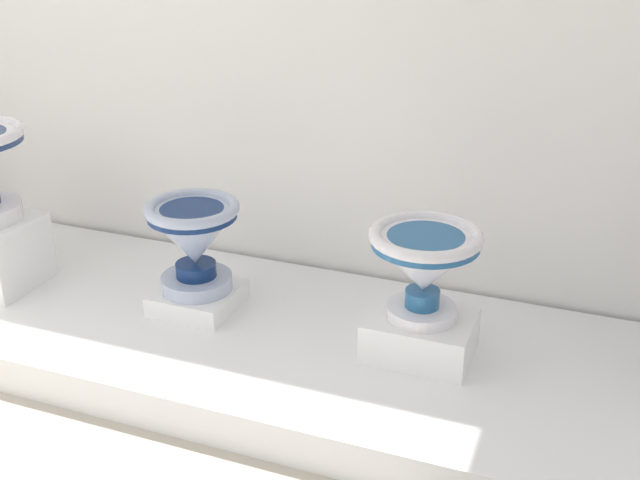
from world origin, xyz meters
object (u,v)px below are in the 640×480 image
at_px(plinth_block_tall_cobalt, 198,298).
at_px(antique_toilet_tall_cobalt, 194,236).
at_px(plinth_block_squat_floral, 420,335).
at_px(antique_toilet_squat_floral, 424,260).

bearing_deg(plinth_block_tall_cobalt, antique_toilet_tall_cobalt, 0.00).
distance_m(plinth_block_tall_cobalt, antique_toilet_tall_cobalt, 0.25).
height_order(antique_toilet_tall_cobalt, plinth_block_squat_floral, antique_toilet_tall_cobalt).
relative_size(plinth_block_tall_cobalt, antique_toilet_tall_cobalt, 0.85).
relative_size(plinth_block_tall_cobalt, antique_toilet_squat_floral, 0.79).
bearing_deg(plinth_block_squat_floral, antique_toilet_tall_cobalt, 178.71).
bearing_deg(antique_toilet_squat_floral, antique_toilet_tall_cobalt, 178.71).
xyz_separation_m(plinth_block_tall_cobalt, antique_toilet_squat_floral, (0.86, -0.02, 0.31)).
bearing_deg(antique_toilet_squat_floral, plinth_block_tall_cobalt, 178.71).
distance_m(plinth_block_tall_cobalt, plinth_block_squat_floral, 0.86).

